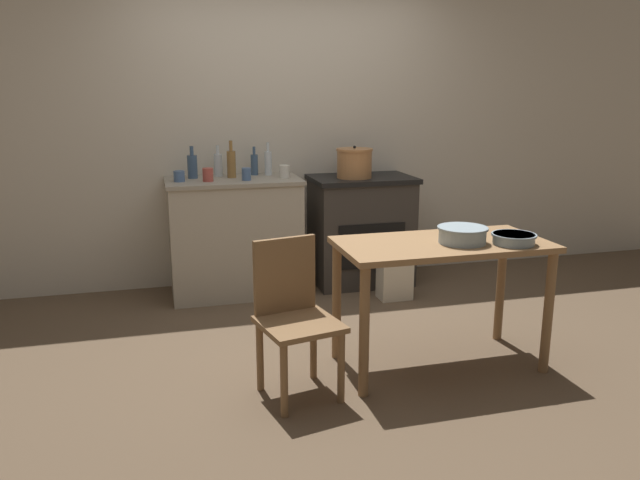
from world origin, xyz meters
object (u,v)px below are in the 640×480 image
object	(u,v)px
mixing_bowl_large	(462,234)
cup_center_right	(246,174)
work_table	(442,261)
bottle_left	(254,164)
cup_far_right	(285,172)
bottle_far_left	(192,166)
bottle_center_left	(268,163)
bottle_center	(231,163)
mixing_bowl_small	(514,238)
cup_mid_right	(208,175)
bottle_mid_left	(218,164)
stock_pot	(354,163)
chair	(294,313)
stove	(361,230)
flour_sack	(395,274)
cup_right	(179,176)

from	to	relation	value
mixing_bowl_large	cup_center_right	xyz separation A→B (m)	(-1.00, 1.64, 0.17)
work_table	mixing_bowl_large	xyz separation A→B (m)	(0.09, -0.06, 0.17)
bottle_left	cup_far_right	distance (m)	0.31
bottle_far_left	bottle_center_left	xyz separation A→B (m)	(0.61, 0.02, 0.01)
work_table	bottle_center	distance (m)	2.06
mixing_bowl_small	cup_mid_right	size ratio (longest dim) A/B	2.48
bottle_mid_left	stock_pot	bearing A→B (deg)	-11.19
bottle_far_left	cup_mid_right	distance (m)	0.23
bottle_center_left	chair	bearing A→B (deg)	-96.71
bottle_center_left	cup_far_right	bearing A→B (deg)	-62.54
stock_pot	bottle_mid_left	xyz separation A→B (m)	(-1.09, 0.22, -0.00)
stock_pot	bottle_left	bearing A→B (deg)	165.32
stove	flour_sack	size ratio (longest dim) A/B	2.29
bottle_far_left	mixing_bowl_small	bearing A→B (deg)	-49.66
cup_far_right	flour_sack	bearing A→B (deg)	-28.31
mixing_bowl_small	bottle_center	distance (m)	2.37
chair	mixing_bowl_small	size ratio (longest dim) A/B	3.36
stove	bottle_far_left	distance (m)	1.50
bottle_far_left	bottle_center_left	bearing A→B (deg)	2.19
flour_sack	mixing_bowl_large	bearing A→B (deg)	-94.91
chair	bottle_center_left	world-z (taller)	bottle_center_left
bottle_far_left	bottle_mid_left	world-z (taller)	bottle_far_left
bottle_center_left	stove	bearing A→B (deg)	-8.31
bottle_center	cup_far_right	size ratio (longest dim) A/B	2.93
work_table	flour_sack	bearing A→B (deg)	80.53
chair	stock_pot	bearing A→B (deg)	50.63
flour_sack	bottle_center	xyz separation A→B (m)	(-1.20, 0.55, 0.86)
work_table	mixing_bowl_small	xyz separation A→B (m)	(0.36, -0.16, 0.15)
flour_sack	stock_pot	distance (m)	0.97
stock_pot	bottle_far_left	xyz separation A→B (m)	(-1.30, 0.15, 0.00)
cup_mid_right	bottle_left	bearing A→B (deg)	32.98
chair	cup_mid_right	xyz separation A→B (m)	(-0.28, 1.71, 0.54)
bottle_center	cup_right	distance (m)	0.44
stock_pot	bottle_left	xyz separation A→B (m)	(-0.79, 0.21, -0.01)
chair	bottle_left	world-z (taller)	bottle_left
bottle_far_left	bottle_center	distance (m)	0.31
bottle_far_left	bottle_center	bearing A→B (deg)	-7.64
stove	mixing_bowl_small	bearing A→B (deg)	-81.43
bottle_center	cup_center_right	xyz separation A→B (m)	(0.09, -0.18, -0.07)
mixing_bowl_large	bottle_left	distance (m)	2.13
bottle_far_left	bottle_left	distance (m)	0.51
bottle_far_left	bottle_mid_left	size ratio (longest dim) A/B	1.02
stock_pot	bottle_left	world-z (taller)	stock_pot
chair	cup_right	bearing A→B (deg)	93.89
mixing_bowl_small	cup_far_right	size ratio (longest dim) A/B	2.52
work_table	cup_far_right	world-z (taller)	cup_far_right
cup_center_right	cup_mid_right	xyz separation A→B (m)	(-0.29, 0.02, 0.00)
mixing_bowl_small	cup_mid_right	distance (m)	2.36
cup_mid_right	cup_far_right	distance (m)	0.61
stock_pot	bottle_center	bearing A→B (deg)	174.02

